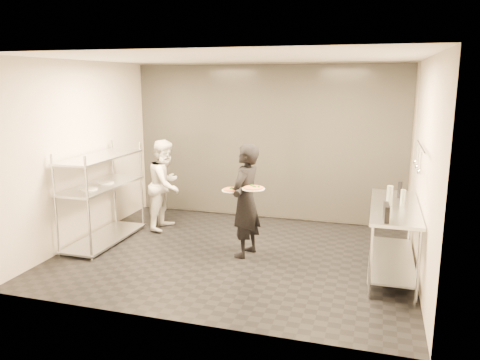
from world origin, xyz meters
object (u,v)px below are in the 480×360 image
(pizza_plate_near, at_px, (232,190))
(bottle_dark, at_px, (400,190))
(prep_counter, at_px, (393,227))
(waiter, at_px, (245,201))
(pos_monitor, at_px, (386,212))
(bottle_green, at_px, (390,196))
(bottle_clear, at_px, (403,197))
(chef, at_px, (166,185))
(salad_plate, at_px, (249,158))
(pass_rack, at_px, (102,194))
(pizza_plate_far, at_px, (253,188))

(pizza_plate_near, distance_m, bottle_dark, 2.31)
(prep_counter, distance_m, waiter, 2.03)
(pos_monitor, xyz_separation_m, bottle_green, (0.04, 0.65, 0.04))
(bottle_green, xyz_separation_m, bottle_clear, (0.17, 0.13, -0.03))
(pos_monitor, relative_size, bottle_green, 0.99)
(prep_counter, height_order, chef, chef)
(chef, xyz_separation_m, pizza_plate_near, (1.50, -1.00, 0.24))
(prep_counter, xyz_separation_m, salad_plate, (-2.07, 0.37, 0.76))
(chef, bearing_deg, salad_plate, -107.82)
(pass_rack, xyz_separation_m, waiter, (2.31, 0.05, 0.05))
(waiter, height_order, pizza_plate_near, waiter)
(bottle_green, xyz_separation_m, bottle_dark, (0.14, 0.51, -0.02))
(chef, height_order, bottle_dark, chef)
(pass_rack, height_order, pizza_plate_near, pass_rack)
(chef, relative_size, bottle_green, 5.64)
(prep_counter, bearing_deg, salad_plate, 169.80)
(salad_plate, bearing_deg, prep_counter, -10.20)
(pizza_plate_near, bearing_deg, salad_plate, 77.03)
(pos_monitor, distance_m, bottle_clear, 0.81)
(pos_monitor, distance_m, bottle_dark, 1.17)
(bottle_green, height_order, bottle_dark, bottle_green)
(pizza_plate_near, height_order, salad_plate, salad_plate)
(bottle_green, bearing_deg, pizza_plate_far, -176.97)
(pizza_plate_near, bearing_deg, chef, 146.39)
(pass_rack, height_order, chef, chef)
(prep_counter, xyz_separation_m, bottle_green, (-0.08, -0.07, 0.43))
(chef, bearing_deg, pizza_plate_near, -123.44)
(bottle_clear, distance_m, bottle_dark, 0.37)
(pos_monitor, bearing_deg, prep_counter, 76.78)
(pass_rack, xyz_separation_m, pos_monitor, (4.21, -0.72, 0.25))
(pizza_plate_far, bearing_deg, salad_plate, 112.15)
(pizza_plate_near, distance_m, pos_monitor, 2.15)
(pass_rack, height_order, pizza_plate_far, pass_rack)
(bottle_clear, bearing_deg, pass_rack, -179.15)
(pass_rack, distance_m, prep_counter, 4.33)
(prep_counter, height_order, bottle_clear, bottle_clear)
(pizza_plate_near, bearing_deg, waiter, 44.33)
(prep_counter, relative_size, bottle_dark, 7.86)
(salad_plate, relative_size, bottle_green, 0.96)
(prep_counter, distance_m, bottle_green, 0.44)
(waiter, height_order, bottle_clear, waiter)
(prep_counter, bearing_deg, chef, 166.33)
(salad_plate, bearing_deg, pos_monitor, -29.26)
(chef, distance_m, pizza_plate_near, 1.82)
(pizza_plate_near, distance_m, pizza_plate_far, 0.34)
(prep_counter, distance_m, pizza_plate_far, 1.91)
(pizza_plate_near, height_order, pos_monitor, pos_monitor)
(pizza_plate_far, distance_m, bottle_dark, 2.01)
(chef, bearing_deg, bottle_clear, -102.28)
(bottle_dark, bearing_deg, bottle_green, -105.84)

